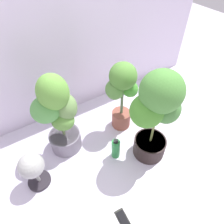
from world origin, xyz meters
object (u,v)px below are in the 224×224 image
Objects in this scene: potted_plant_front_right at (156,112)px; cell_phone at (123,219)px; floor_fan at (32,167)px; nutrient_bottle at (116,149)px; potted_plant_back_left at (58,115)px; potted_plant_back_right at (122,91)px.

potted_plant_front_right is 5.80× the size of cell_phone.
nutrient_bottle is at bearing -4.91° from floor_fan.
potted_plant_front_right is 1.10× the size of potted_plant_back_left.
nutrient_bottle is at bearing -45.21° from potted_plant_back_left.
potted_plant_front_right reaches higher than cell_phone.
potted_plant_back_right is 0.91× the size of potted_plant_back_left.
cell_phone is 0.54m from nutrient_bottle.
potted_plant_front_right is at bearing 38.71° from cell_phone.
potted_plant_back_left is at bearing 134.79° from nutrient_bottle.
potted_plant_front_right is (0.02, -0.41, 0.07)m from potted_plant_back_right.
potted_plant_front_right is 1.00m from floor_fan.
cell_phone is (-0.52, -0.35, -0.51)m from potted_plant_front_right.
potted_plant_back_right is at bearing 61.45° from cell_phone.
potted_plant_back_right is 1.01m from cell_phone.
potted_plant_back_right is 0.51m from nutrient_bottle.
floor_fan is (-0.90, -0.16, -0.22)m from potted_plant_back_right.
potted_plant_back_right is 0.94m from floor_fan.
potted_plant_back_left is at bearing 100.45° from cell_phone.
potted_plant_front_right is at bearing -37.60° from potted_plant_back_left.
potted_plant_back_right is at bearing 15.75° from floor_fan.
nutrient_bottle is (-0.27, 0.13, -0.41)m from potted_plant_front_right.
potted_plant_front_right is at bearing -9.36° from floor_fan.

